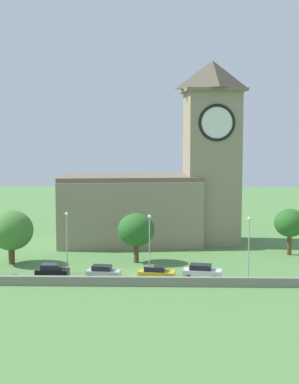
{
  "coord_description": "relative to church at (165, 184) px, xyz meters",
  "views": [
    {
      "loc": [
        2.52,
        -71.95,
        18.17
      ],
      "look_at": [
        0.49,
        7.5,
        9.69
      ],
      "focal_mm": 53.94,
      "sensor_mm": 36.0,
      "label": 1
    }
  ],
  "objects": [
    {
      "name": "tree_riverside_east",
      "position": [
        -3.99,
        -14.17,
        -5.04
      ],
      "size": [
        5.04,
        5.04,
        6.87
      ],
      "color": "brown",
      "rests_on": "ground"
    },
    {
      "name": "tree_riverside_west",
      "position": [
        18.24,
        -8.6,
        -4.89
      ],
      "size": [
        4.58,
        4.58,
        6.82
      ],
      "color": "brown",
      "rests_on": "ground"
    },
    {
      "name": "streetlamp_central",
      "position": [
        -1.99,
        -21.0,
        -4.53
      ],
      "size": [
        0.44,
        0.44,
        7.7
      ],
      "color": "#9EA0A5",
      "rests_on": "ground"
    },
    {
      "name": "tree_churchyard",
      "position": [
        -21.01,
        -15.44,
        -4.95
      ],
      "size": [
        6.05,
        6.05,
        7.4
      ],
      "color": "brown",
      "rests_on": "ground"
    },
    {
      "name": "car_yellow",
      "position": [
        -1.11,
        -23.45,
        -8.72
      ],
      "size": [
        4.65,
        2.85,
        1.75
      ],
      "color": "gold",
      "rests_on": "ground"
    },
    {
      "name": "ground_plane",
      "position": [
        -2.69,
        -5.37,
        -9.6
      ],
      "size": [
        200.0,
        200.0,
        0.0
      ],
      "primitive_type": "plane",
      "color": "#517F42"
    },
    {
      "name": "car_silver",
      "position": [
        -7.65,
        -23.11,
        -8.75
      ],
      "size": [
        4.3,
        2.47,
        1.69
      ],
      "color": "silver",
      "rests_on": "ground"
    },
    {
      "name": "church",
      "position": [
        0.0,
        0.0,
        0.0
      ],
      "size": [
        30.25,
        13.15,
        29.24
      ],
      "color": "gray",
      "rests_on": "ground"
    },
    {
      "name": "car_white",
      "position": [
        4.52,
        -22.76,
        -8.69
      ],
      "size": [
        4.92,
        2.86,
        1.81
      ],
      "color": "silver",
      "rests_on": "ground"
    },
    {
      "name": "quay_barrier",
      "position": [
        -2.69,
        -26.27,
        -9.05
      ],
      "size": [
        42.25,
        0.7,
        1.11
      ],
      "primitive_type": "cube",
      "color": "gray",
      "rests_on": "ground"
    },
    {
      "name": "car_black",
      "position": [
        -14.0,
        -23.01,
        -8.7
      ],
      "size": [
        4.11,
        2.26,
        1.8
      ],
      "color": "black",
      "rests_on": "ground"
    },
    {
      "name": "streetlamp_west_mid",
      "position": [
        -12.52,
        -20.45,
        -4.42
      ],
      "size": [
        0.44,
        0.44,
        7.91
      ],
      "color": "#9EA0A5",
      "rests_on": "ground"
    },
    {
      "name": "streetlamp_east_mid",
      "position": [
        10.32,
        -21.93,
        -4.57
      ],
      "size": [
        0.44,
        0.44,
        7.63
      ],
      "color": "#9EA0A5",
      "rests_on": "ground"
    }
  ]
}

